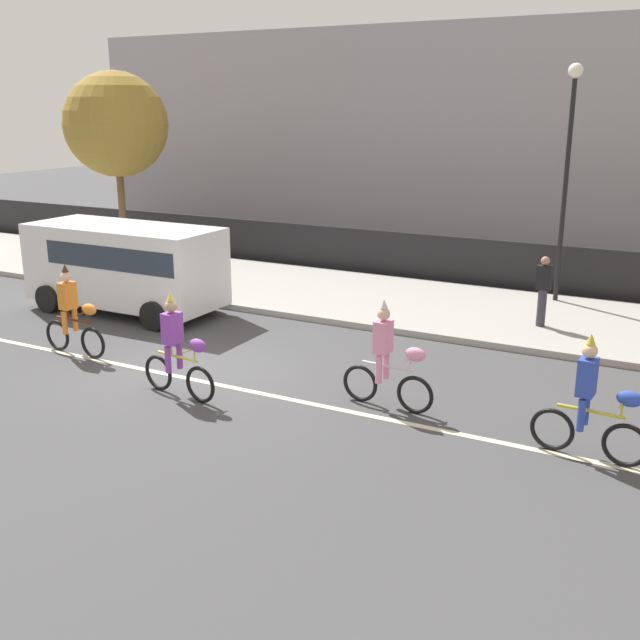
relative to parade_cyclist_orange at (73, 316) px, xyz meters
name	(u,v)px	position (x,y,z in m)	size (l,w,h in m)	color
ground_plane	(200,370)	(2.87, 0.44, -0.84)	(80.00, 80.00, 0.00)	#424244
road_centre_line	(184,378)	(2.87, -0.06, -0.84)	(36.00, 0.14, 0.01)	beige
sidewalk_curb	(345,295)	(2.87, 6.94, -0.77)	(60.00, 5.00, 0.15)	#9E9B93
fence_line	(387,254)	(2.87, 9.84, -0.14)	(40.00, 0.08, 1.40)	black
building_backdrop	(457,136)	(2.09, 18.44, 3.03)	(28.00, 8.00, 7.73)	#99939E
parade_cyclist_orange	(73,316)	(0.00, 0.00, 0.00)	(1.72, 0.50, 1.92)	black
parade_cyclist_purple	(178,352)	(3.39, -0.85, 0.00)	(1.71, 0.51, 1.92)	black
parade_cyclist_pink	(388,361)	(6.88, 0.43, 0.00)	(1.72, 0.50, 1.92)	black
parade_cyclist_cobalt	(592,405)	(10.26, 0.02, 0.00)	(1.72, 0.50, 1.92)	black
parked_van_white	(127,262)	(-1.32, 3.14, 0.44)	(5.00, 2.22, 2.18)	white
street_lamp_post	(569,149)	(8.07, 8.79, 3.15)	(0.36, 0.36, 5.86)	black
street_tree_near_lamp	(116,125)	(-6.26, 8.45, 3.58)	(3.40, 3.40, 5.98)	brown
pedestrian_onlooker	(543,289)	(8.24, 6.20, 0.17)	(0.32, 0.20, 1.62)	#33333D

